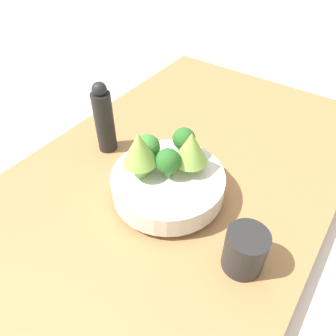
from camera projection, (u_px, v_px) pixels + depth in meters
ground_plane at (168, 195)px, 0.76m from camera, size 6.00×6.00×0.00m
table at (168, 189)px, 0.75m from camera, size 1.15×0.66×0.04m
bowl at (168, 184)px, 0.68m from camera, size 0.23×0.23×0.06m
broccoli_floret_center at (168, 161)px, 0.63m from camera, size 0.05×0.05×0.06m
romanesco_piece_near at (139, 150)px, 0.62m from camera, size 0.07×0.07×0.10m
broccoli_floret_left at (184, 141)px, 0.67m from camera, size 0.05×0.05×0.07m
romanesco_piece_far at (191, 148)px, 0.63m from camera, size 0.07×0.07×0.09m
broccoli_floret_front at (147, 149)px, 0.66m from camera, size 0.05×0.05×0.07m
cup at (245, 250)px, 0.55m from camera, size 0.07×0.07×0.08m
pepper_mill at (104, 119)px, 0.76m from camera, size 0.05×0.05×0.18m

